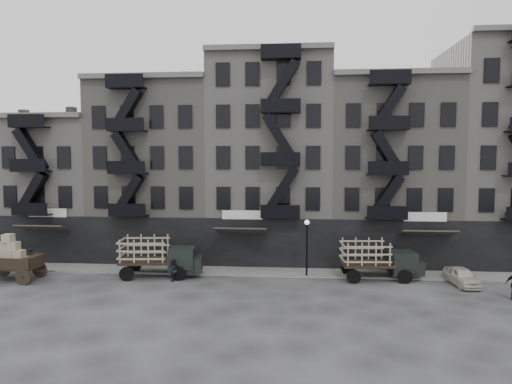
# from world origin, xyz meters

# --- Properties ---
(ground) EXTENTS (140.00, 140.00, 0.00)m
(ground) POSITION_xyz_m (0.00, 0.00, 0.00)
(ground) COLOR #38383A
(ground) RESTS_ON ground
(sidewalk) EXTENTS (55.00, 2.50, 0.15)m
(sidewalk) POSITION_xyz_m (0.00, 3.75, 0.07)
(sidewalk) COLOR slate
(sidewalk) RESTS_ON ground
(building_west) EXTENTS (10.00, 11.35, 13.20)m
(building_west) POSITION_xyz_m (-20.00, 9.83, 6.00)
(building_west) COLOR gray
(building_west) RESTS_ON ground
(building_midwest) EXTENTS (10.00, 11.35, 16.20)m
(building_midwest) POSITION_xyz_m (-10.00, 9.83, 7.50)
(building_midwest) COLOR gray
(building_midwest) RESTS_ON ground
(building_center) EXTENTS (10.00, 11.35, 18.20)m
(building_center) POSITION_xyz_m (-0.00, 9.82, 8.50)
(building_center) COLOR gray
(building_center) RESTS_ON ground
(building_mideast) EXTENTS (10.00, 11.35, 16.20)m
(building_mideast) POSITION_xyz_m (10.00, 9.83, 7.50)
(building_mideast) COLOR gray
(building_mideast) RESTS_ON ground
(building_east) EXTENTS (10.00, 11.35, 19.20)m
(building_east) POSITION_xyz_m (20.00, 9.82, 9.00)
(building_east) COLOR gray
(building_east) RESTS_ON ground
(lamp_post) EXTENTS (0.36, 0.36, 4.28)m
(lamp_post) POSITION_xyz_m (3.00, 2.60, 2.78)
(lamp_post) COLOR black
(lamp_post) RESTS_ON ground
(wagon) EXTENTS (3.98, 2.17, 3.36)m
(wagon) POSITION_xyz_m (-18.11, -0.00, 1.92)
(wagon) COLOR black
(wagon) RESTS_ON ground
(stake_truck_west) EXTENTS (6.14, 2.99, 2.98)m
(stake_truck_west) POSITION_xyz_m (-7.91, 1.95, 1.70)
(stake_truck_west) COLOR black
(stake_truck_west) RESTS_ON ground
(stake_truck_east) EXTENTS (5.87, 2.74, 2.87)m
(stake_truck_east) POSITION_xyz_m (8.17, 2.53, 1.64)
(stake_truck_east) COLOR black
(stake_truck_east) RESTS_ON ground
(car_east) EXTENTS (1.81, 3.75, 1.24)m
(car_east) POSITION_xyz_m (13.64, 1.50, 0.62)
(car_east) COLOR beige
(car_east) RESTS_ON ground
(pedestrian_west) EXTENTS (0.85, 0.72, 1.98)m
(pedestrian_west) POSITION_xyz_m (-17.78, 1.95, 0.99)
(pedestrian_west) COLOR black
(pedestrian_west) RESTS_ON ground
(pedestrian_mid) EXTENTS (0.97, 0.96, 1.58)m
(pedestrian_mid) POSITION_xyz_m (-6.52, 0.87, 0.79)
(pedestrian_mid) COLOR black
(pedestrian_mid) RESTS_ON ground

